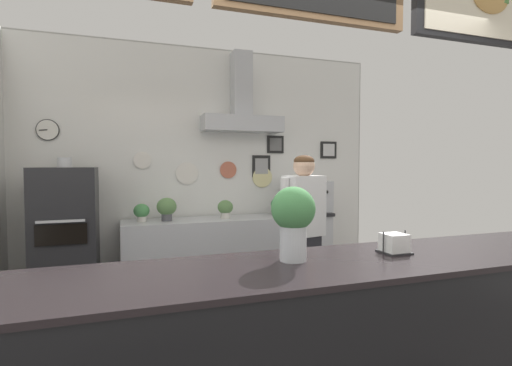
# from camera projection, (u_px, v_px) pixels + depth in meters

# --- Properties ---
(back_wall_assembly) EXTENTS (4.60, 3.13, 3.04)m
(back_wall_assembly) POSITION_uv_depth(u_px,v_px,m) (211.00, 158.00, 4.85)
(back_wall_assembly) COLOR #9E9E99
(back_wall_assembly) RESTS_ON ground_plane
(service_counter) EXTENTS (4.10, 0.74, 1.03)m
(service_counter) POSITION_uv_depth(u_px,v_px,m) (328.00, 357.00, 2.07)
(service_counter) COLOR black
(service_counter) RESTS_ON ground_plane
(back_prep_counter) EXTENTS (2.56, 0.58, 0.89)m
(back_prep_counter) POSITION_uv_depth(u_px,v_px,m) (230.00, 254.00, 4.78)
(back_prep_counter) COLOR #B7BABF
(back_prep_counter) RESTS_ON ground_plane
(pizza_oven) EXTENTS (0.61, 0.68, 1.62)m
(pizza_oven) POSITION_uv_depth(u_px,v_px,m) (66.00, 240.00, 3.99)
(pizza_oven) COLOR #232326
(pizza_oven) RESTS_ON ground_plane
(shop_worker) EXTENTS (0.52, 0.30, 1.64)m
(shop_worker) POSITION_uv_depth(u_px,v_px,m) (304.00, 233.00, 3.67)
(shop_worker) COLOR #232328
(shop_worker) RESTS_ON ground_plane
(espresso_machine) EXTENTS (0.56, 0.50, 0.44)m
(espresso_machine) POSITION_uv_depth(u_px,v_px,m) (307.00, 198.00, 5.07)
(espresso_machine) COLOR #B7BABF
(espresso_machine) RESTS_ON back_prep_counter
(potted_oregano) EXTENTS (0.17, 0.17, 0.23)m
(potted_oregano) POSITION_uv_depth(u_px,v_px,m) (277.00, 205.00, 4.98)
(potted_oregano) COLOR beige
(potted_oregano) RESTS_ON back_prep_counter
(potted_basil) EXTENTS (0.19, 0.19, 0.22)m
(potted_basil) POSITION_uv_depth(u_px,v_px,m) (225.00, 208.00, 4.71)
(potted_basil) COLOR beige
(potted_basil) RESTS_ON back_prep_counter
(potted_sage) EXTENTS (0.18, 0.18, 0.21)m
(potted_sage) POSITION_uv_depth(u_px,v_px,m) (142.00, 212.00, 4.44)
(potted_sage) COLOR beige
(potted_sage) RESTS_ON back_prep_counter
(potted_rosemary) EXTENTS (0.23, 0.23, 0.27)m
(potted_rosemary) POSITION_uv_depth(u_px,v_px,m) (167.00, 208.00, 4.50)
(potted_rosemary) COLOR #4C4C51
(potted_rosemary) RESTS_ON back_prep_counter
(napkin_holder) EXTENTS (0.16, 0.15, 0.13)m
(napkin_holder) POSITION_uv_depth(u_px,v_px,m) (394.00, 244.00, 2.25)
(napkin_holder) COLOR #262628
(napkin_holder) RESTS_ON service_counter
(basil_vase) EXTENTS (0.24, 0.24, 0.40)m
(basil_vase) POSITION_uv_depth(u_px,v_px,m) (293.00, 219.00, 2.07)
(basil_vase) COLOR silver
(basil_vase) RESTS_ON service_counter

